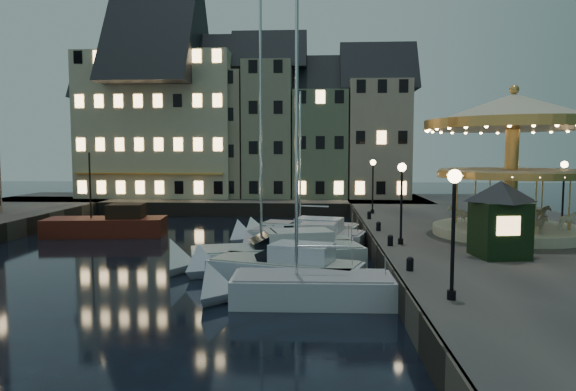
# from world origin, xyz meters

# --- Properties ---
(ground) EXTENTS (160.00, 160.00, 0.00)m
(ground) POSITION_xyz_m (0.00, 0.00, 0.00)
(ground) COLOR black
(ground) RESTS_ON ground
(quay_east) EXTENTS (16.00, 56.00, 1.30)m
(quay_east) POSITION_xyz_m (14.00, 6.00, 0.65)
(quay_east) COLOR #474442
(quay_east) RESTS_ON ground
(quay_north) EXTENTS (44.00, 12.00, 1.30)m
(quay_north) POSITION_xyz_m (-8.00, 28.00, 0.65)
(quay_north) COLOR #474442
(quay_north) RESTS_ON ground
(quaywall_e) EXTENTS (0.15, 44.00, 1.30)m
(quaywall_e) POSITION_xyz_m (6.00, 6.00, 0.65)
(quaywall_e) COLOR #47423A
(quaywall_e) RESTS_ON ground
(quaywall_n) EXTENTS (48.00, 0.15, 1.30)m
(quaywall_n) POSITION_xyz_m (-6.00, 22.00, 0.65)
(quaywall_n) COLOR #47423A
(quaywall_n) RESTS_ON ground
(streetlamp_a) EXTENTS (0.44, 0.44, 4.17)m
(streetlamp_a) POSITION_xyz_m (7.20, -9.00, 4.02)
(streetlamp_a) COLOR black
(streetlamp_a) RESTS_ON quay_east
(streetlamp_b) EXTENTS (0.44, 0.44, 4.17)m
(streetlamp_b) POSITION_xyz_m (7.20, 1.00, 4.02)
(streetlamp_b) COLOR black
(streetlamp_b) RESTS_ON quay_east
(streetlamp_c) EXTENTS (0.44, 0.44, 4.17)m
(streetlamp_c) POSITION_xyz_m (7.20, 14.50, 4.02)
(streetlamp_c) COLOR black
(streetlamp_c) RESTS_ON quay_east
(streetlamp_d) EXTENTS (0.44, 0.44, 4.17)m
(streetlamp_d) POSITION_xyz_m (18.50, 8.00, 4.02)
(streetlamp_d) COLOR black
(streetlamp_d) RESTS_ON quay_east
(bollard_a) EXTENTS (0.30, 0.30, 0.57)m
(bollard_a) POSITION_xyz_m (6.60, -5.00, 1.60)
(bollard_a) COLOR black
(bollard_a) RESTS_ON quay_east
(bollard_b) EXTENTS (0.30, 0.30, 0.57)m
(bollard_b) POSITION_xyz_m (6.60, 0.50, 1.60)
(bollard_b) COLOR black
(bollard_b) RESTS_ON quay_east
(bollard_c) EXTENTS (0.30, 0.30, 0.57)m
(bollard_c) POSITION_xyz_m (6.60, 5.50, 1.60)
(bollard_c) COLOR black
(bollard_c) RESTS_ON quay_east
(bollard_d) EXTENTS (0.30, 0.30, 0.57)m
(bollard_d) POSITION_xyz_m (6.60, 11.00, 1.60)
(bollard_d) COLOR black
(bollard_d) RESTS_ON quay_east
(townhouse_na) EXTENTS (5.50, 8.00, 12.80)m
(townhouse_na) POSITION_xyz_m (-19.50, 30.00, 7.78)
(townhouse_na) COLOR gray
(townhouse_na) RESTS_ON quay_north
(townhouse_nb) EXTENTS (6.16, 8.00, 13.80)m
(townhouse_nb) POSITION_xyz_m (-14.05, 30.00, 8.28)
(townhouse_nb) COLOR slate
(townhouse_nb) RESTS_ON quay_north
(townhouse_nc) EXTENTS (6.82, 8.00, 14.80)m
(townhouse_nc) POSITION_xyz_m (-8.00, 30.00, 8.78)
(townhouse_nc) COLOR gray
(townhouse_nc) RESTS_ON quay_north
(townhouse_nd) EXTENTS (5.50, 8.00, 15.80)m
(townhouse_nd) POSITION_xyz_m (-2.25, 30.00, 9.28)
(townhouse_nd) COLOR gray
(townhouse_nd) RESTS_ON quay_north
(townhouse_ne) EXTENTS (6.16, 8.00, 12.80)m
(townhouse_ne) POSITION_xyz_m (3.20, 30.00, 7.78)
(townhouse_ne) COLOR slate
(townhouse_ne) RESTS_ON quay_north
(townhouse_nf) EXTENTS (6.82, 8.00, 13.80)m
(townhouse_nf) POSITION_xyz_m (9.25, 30.00, 8.28)
(townhouse_nf) COLOR tan
(townhouse_nf) RESTS_ON quay_north
(hotel_corner) EXTENTS (17.60, 9.00, 16.80)m
(hotel_corner) POSITION_xyz_m (-14.00, 30.00, 9.78)
(hotel_corner) COLOR beige
(hotel_corner) RESTS_ON quay_north
(motorboat_a) EXTENTS (7.45, 2.56, 12.46)m
(motorboat_a) POSITION_xyz_m (2.15, -5.32, 0.54)
(motorboat_a) COLOR silver
(motorboat_a) RESTS_ON ground
(motorboat_b) EXTENTS (7.97, 4.56, 2.15)m
(motorboat_b) POSITION_xyz_m (1.06, -2.46, 0.64)
(motorboat_b) COLOR silver
(motorboat_b) RESTS_ON ground
(motorboat_c) EXTENTS (9.95, 4.99, 13.25)m
(motorboat_c) POSITION_xyz_m (0.51, 0.80, 0.68)
(motorboat_c) COLOR silver
(motorboat_c) RESTS_ON ground
(motorboat_d) EXTENTS (6.36, 2.53, 2.15)m
(motorboat_d) POSITION_xyz_m (1.92, 4.00, 0.63)
(motorboat_d) COLOR silver
(motorboat_d) RESTS_ON ground
(motorboat_e) EXTENTS (8.35, 4.41, 2.15)m
(motorboat_e) POSITION_xyz_m (1.81, 6.63, 0.64)
(motorboat_e) COLOR silver
(motorboat_e) RESTS_ON ground
(motorboat_f) EXTENTS (7.72, 3.69, 10.25)m
(motorboat_f) POSITION_xyz_m (1.81, 9.97, 0.53)
(motorboat_f) COLOR silver
(motorboat_f) RESTS_ON ground
(red_fishing_boat) EXTENTS (8.66, 3.86, 6.21)m
(red_fishing_boat) POSITION_xyz_m (-12.16, 10.58, 0.71)
(red_fishing_boat) COLOR #581C12
(red_fishing_boat) RESTS_ON ground
(carousel) EXTENTS (9.66, 9.66, 8.46)m
(carousel) POSITION_xyz_m (13.84, 4.22, 6.87)
(carousel) COLOR beige
(carousel) RESTS_ON quay_east
(ticket_kiosk) EXTENTS (3.33, 3.33, 3.91)m
(ticket_kiosk) POSITION_xyz_m (11.09, -2.01, 3.62)
(ticket_kiosk) COLOR black
(ticket_kiosk) RESTS_ON quay_east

